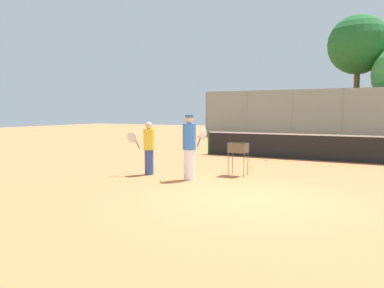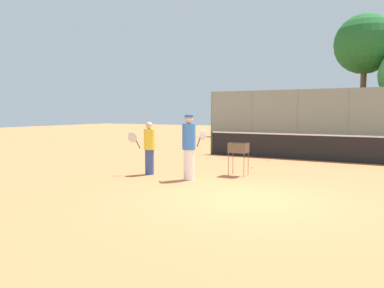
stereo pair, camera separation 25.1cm
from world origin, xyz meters
name	(u,v)px [view 1 (the left image)]	position (x,y,z in m)	size (l,w,h in m)	color
ground_plane	(249,199)	(0.00, 0.00, 0.00)	(80.00, 80.00, 0.00)	#C67242
tennis_net	(311,147)	(0.00, 7.69, 0.56)	(9.34, 0.10, 1.07)	#26592D
back_fence	(343,115)	(0.00, 19.19, 1.78)	(20.56, 0.08, 3.56)	gray
tree_2	(358,45)	(0.55, 22.69, 6.89)	(4.37, 4.37, 9.12)	brown
player_white_outfit	(190,146)	(-2.32, 1.46, 0.98)	(0.47, 0.91, 1.88)	white
player_red_cap	(149,148)	(-3.89, 1.67, 0.85)	(0.80, 0.56, 1.66)	#334C8C
ball_cart	(238,150)	(-1.33, 2.81, 0.78)	(0.56, 0.41, 1.02)	brown
tennis_ball_1	(251,167)	(-1.47, 4.46, 0.03)	(0.07, 0.07, 0.07)	#D1E54C
tennis_ball_2	(266,160)	(-1.55, 6.56, 0.03)	(0.07, 0.07, 0.07)	#D1E54C
tennis_ball_3	(161,181)	(-2.90, 0.80, 0.03)	(0.07, 0.07, 0.07)	#D1E54C
parked_car	(332,129)	(-1.02, 21.98, 0.66)	(4.20, 1.70, 1.60)	#232328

